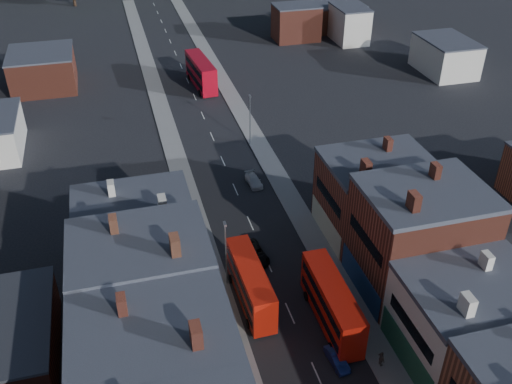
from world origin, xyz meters
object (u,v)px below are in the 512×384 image
bus_0 (251,283)px  car_2 (255,253)px  bus_1 (332,303)px  car_1 (337,359)px  ped_3 (381,359)px  car_3 (254,180)px  bus_2 (201,72)px

bus_0 → car_2: size_ratio=2.18×
bus_1 → car_1: size_ratio=3.31×
ped_3 → bus_1: bearing=15.4°
car_1 → car_2: size_ratio=0.69×
bus_0 → car_2: bearing=70.3°
car_3 → bus_1: bearing=-92.7°
bus_2 → bus_1: bearing=-93.6°
bus_1 → car_1: bus_1 is taller
car_2 → car_3: bearing=67.5°
car_3 → car_2: bearing=-108.9°
bus_2 → ped_3: bearing=-91.7°
bus_2 → bus_0: bearing=-100.4°
ped_3 → bus_2: bearing=-2.5°
bus_2 → ped_3: (3.84, -68.84, -1.93)m
bus_1 → car_3: bearing=92.1°
ped_3 → car_2: bearing=16.0°
bus_1 → car_1: 5.56m
car_3 → ped_3: size_ratio=2.44×
bus_0 → bus_1: bus_1 is taller
car_2 → car_3: car_2 is taller
car_3 → bus_0: bearing=-110.0°
car_1 → ped_3: ped_3 is taller
bus_0 → car_2: (2.23, 6.72, -1.81)m
car_1 → car_2: (-3.40, 16.59, 0.13)m
bus_2 → car_3: 35.74m
bus_1 → ped_3: bearing=-68.3°
bus_0 → bus_1: size_ratio=0.96×
car_1 → car_2: bearing=95.9°
car_1 → car_2: 16.93m
bus_1 → bus_0: bearing=145.4°
bus_0 → car_2: 7.31m
bus_2 → ped_3: bus_2 is taller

